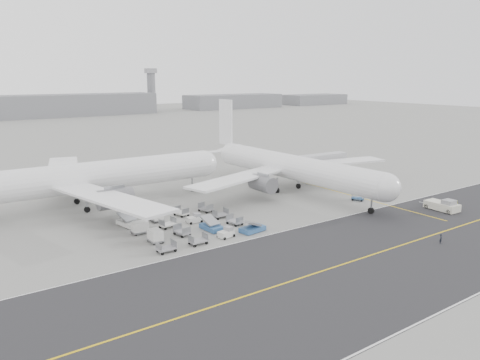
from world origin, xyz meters
TOP-DOWN VIEW (x-y plane):
  - ground at (0.00, 0.00)m, footprint 700.00×700.00m
  - taxiway at (5.02, -17.98)m, footprint 220.00×59.00m
  - horizon_buildings at (30.00, 260.00)m, footprint 520.00×28.00m
  - control_tower at (100.00, 265.00)m, footprint 7.00×7.00m
  - airliner_a at (-21.75, 32.08)m, footprint 62.18×61.47m
  - airliner_b at (21.34, 19.09)m, footprint 57.00×57.72m
  - pushback_tug at (35.70, -10.44)m, footprint 3.33×8.45m
  - jet_bridge at (37.39, 25.25)m, footprint 17.12×4.08m
  - gse_cluster at (-10.86, 8.25)m, footprint 25.95×25.16m
  - stray_dolly at (27.82, 4.25)m, footprint 2.54×2.92m
  - ground_crew_a at (18.15, -21.10)m, footprint 0.70×0.60m
  - ground_crew_b at (39.47, -11.07)m, footprint 0.93×0.82m

SIDE VIEW (x-z plane):
  - ground at x=0.00m, z-range 0.00..0.00m
  - horizon_buildings at x=30.00m, z-range -14.00..14.00m
  - gse_cluster at x=-10.86m, z-range -1.09..1.09m
  - stray_dolly at x=27.82m, z-range -0.77..0.77m
  - taxiway at x=5.02m, z-range -0.01..0.03m
  - ground_crew_b at x=39.47m, z-range 0.00..1.61m
  - ground_crew_a at x=18.15m, z-range 0.00..1.62m
  - pushback_tug at x=35.70m, z-range -0.21..2.19m
  - jet_bridge at x=37.39m, z-range 1.27..7.70m
  - airliner_b at x=21.34m, z-range -4.22..15.68m
  - airliner_a at x=-21.75m, z-range -4.55..16.89m
  - control_tower at x=100.00m, z-range 0.63..31.88m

